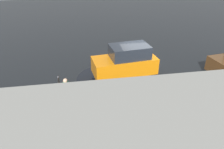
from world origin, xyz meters
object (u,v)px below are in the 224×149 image
moving_hatchback (126,62)px  fire_hydrant (83,98)px  sign_post (60,93)px  pedestrian (66,90)px

moving_hatchback → fire_hydrant: bearing=43.2°
moving_hatchback → sign_post: bearing=45.4°
moving_hatchback → sign_post: (3.77, 3.82, 0.55)m
moving_hatchback → pedestrian: bearing=36.3°
moving_hatchback → fire_hydrant: (2.80, 2.63, -0.63)m
pedestrian → sign_post: sign_post is taller
moving_hatchback → fire_hydrant: 3.89m
moving_hatchback → sign_post: sign_post is taller
moving_hatchback → fire_hydrant: size_ratio=5.07×
sign_post → pedestrian: bearing=-98.9°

